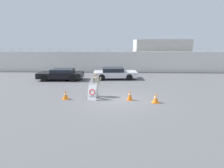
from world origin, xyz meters
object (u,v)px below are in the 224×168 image
object	(u,v)px
parked_car_front_coupe	(61,74)
parked_car_rear_sedan	(115,73)
security_guard	(96,84)
traffic_cone_mid	(65,95)
traffic_cone_near	(130,95)
traffic_cone_far	(156,98)
barricade_sign	(93,91)

from	to	relation	value
parked_car_front_coupe	parked_car_rear_sedan	bearing A→B (deg)	-173.11
security_guard	traffic_cone_mid	world-z (taller)	security_guard
security_guard	parked_car_front_coupe	size ratio (longest dim) A/B	0.37
traffic_cone_near	traffic_cone_far	bearing A→B (deg)	-16.52
parked_car_rear_sedan	barricade_sign	bearing A→B (deg)	-105.08
parked_car_rear_sedan	security_guard	bearing A→B (deg)	-105.05
traffic_cone_near	traffic_cone_mid	bearing A→B (deg)	179.57
traffic_cone_near	parked_car_rear_sedan	size ratio (longest dim) A/B	0.16
barricade_sign	parked_car_front_coupe	bearing A→B (deg)	132.29
parked_car_front_coupe	parked_car_rear_sedan	distance (m)	5.60
barricade_sign	traffic_cone_mid	size ratio (longest dim) A/B	1.77
traffic_cone_near	parked_car_front_coupe	distance (m)	9.25
barricade_sign	traffic_cone_mid	distance (m)	1.90
traffic_cone_mid	parked_car_front_coupe	size ratio (longest dim) A/B	0.14
security_guard	traffic_cone_mid	size ratio (longest dim) A/B	2.64
security_guard	parked_car_front_coupe	distance (m)	7.07
traffic_cone_near	traffic_cone_far	xyz separation A→B (m)	(1.63, -0.48, -0.04)
traffic_cone_mid	parked_car_rear_sedan	xyz separation A→B (m)	(3.24, 7.09, 0.29)
barricade_sign	traffic_cone_far	bearing A→B (deg)	0.42
traffic_cone_near	parked_car_front_coupe	xyz separation A→B (m)	(-6.70, 6.38, 0.23)
parked_car_front_coupe	parked_car_rear_sedan	size ratio (longest dim) A/B	0.98
barricade_sign	security_guard	xyz separation A→B (m)	(0.14, 0.69, 0.37)
traffic_cone_far	parked_car_rear_sedan	size ratio (longest dim) A/B	0.14
traffic_cone_far	parked_car_front_coupe	size ratio (longest dim) A/B	0.14
traffic_cone_near	parked_car_front_coupe	world-z (taller)	parked_car_front_coupe
traffic_cone_near	parked_car_front_coupe	bearing A→B (deg)	136.38
parked_car_front_coupe	traffic_cone_far	bearing A→B (deg)	139.77
security_guard	parked_car_rear_sedan	size ratio (longest dim) A/B	0.36
barricade_sign	parked_car_front_coupe	distance (m)	7.54
traffic_cone_mid	traffic_cone_far	xyz separation A→B (m)	(6.02, -0.52, 0.01)
traffic_cone_near	traffic_cone_far	distance (m)	1.70
traffic_cone_near	parked_car_front_coupe	size ratio (longest dim) A/B	0.16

